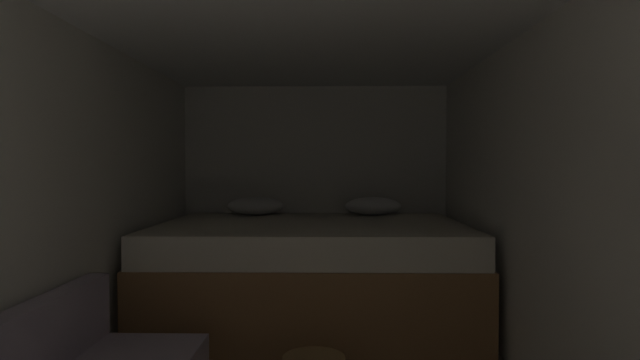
% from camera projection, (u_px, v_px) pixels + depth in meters
% --- Properties ---
extents(wall_back, '(2.69, 0.05, 2.07)m').
position_uv_depth(wall_back, '(315.00, 190.00, 5.24)').
color(wall_back, silver).
rests_on(wall_back, ground).
extents(wall_left, '(0.05, 5.30, 2.07)m').
position_uv_depth(wall_left, '(33.00, 215.00, 2.59)').
color(wall_left, silver).
rests_on(wall_left, ground).
extents(wall_right, '(0.05, 5.30, 2.07)m').
position_uv_depth(wall_right, '(572.00, 216.00, 2.54)').
color(wall_right, silver).
rests_on(wall_right, ground).
extents(bed, '(2.47, 1.79, 0.98)m').
position_uv_depth(bed, '(312.00, 271.00, 4.30)').
color(bed, olive).
rests_on(bed, ground).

